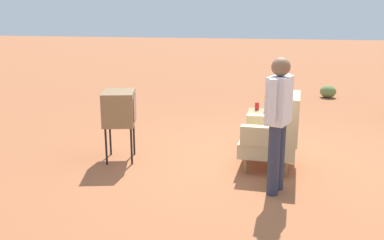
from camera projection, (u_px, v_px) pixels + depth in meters
The scene contains 9 objects.
ground_plane at pixel (264, 164), 6.22m from camera, with size 60.00×60.00×0.00m, color #A05B38.
armchair at pixel (276, 134), 5.93m from camera, with size 0.80×0.81×1.06m.
side_table at pixel (265, 118), 6.80m from camera, with size 0.56×0.56×0.60m.
tv_on_stand at pixel (119, 108), 6.22m from camera, with size 0.69×0.58×1.03m.
person_standing at pixel (278, 117), 5.04m from camera, with size 0.55×0.32×1.64m.
soda_can_red at pixel (257, 106), 6.93m from camera, with size 0.07×0.07×0.12m, color red.
soda_can_blue at pixel (273, 109), 6.76m from camera, with size 0.07×0.07×0.12m, color blue.
flower_vase at pixel (267, 102), 6.83m from camera, with size 0.15×0.10×0.27m.
shrub_lone at pixel (328, 91), 11.01m from camera, with size 0.41×0.41×0.31m, color olive.
Camera 1 is at (5.96, 0.19, 2.14)m, focal length 40.18 mm.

